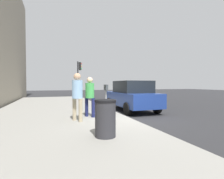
{
  "coord_description": "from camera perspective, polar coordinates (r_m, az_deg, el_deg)",
  "views": [
    {
      "loc": [
        -7.02,
        3.14,
        1.58
      ],
      "look_at": [
        0.82,
        0.47,
        1.33
      ],
      "focal_mm": 28.48,
      "sensor_mm": 36.0,
      "label": 1
    }
  ],
  "objects": [
    {
      "name": "ground_plane",
      "position": [
        7.85,
        5.27,
        -9.89
      ],
      "size": [
        80.0,
        80.0,
        0.0
      ],
      "primitive_type": "plane",
      "color": "#2B2B2D",
      "rests_on": "ground"
    },
    {
      "name": "sidewalk_slab",
      "position": [
        7.18,
        -17.57,
        -10.45
      ],
      "size": [
        28.0,
        6.0,
        0.15
      ],
      "primitive_type": "cube",
      "color": "gray",
      "rests_on": "ground_plane"
    },
    {
      "name": "parking_meter",
      "position": [
        8.32,
        -1.96,
        -1.12
      ],
      "size": [
        0.36,
        0.12,
        1.41
      ],
      "color": "gray",
      "rests_on": "sidewalk_slab"
    },
    {
      "name": "pedestrian_at_meter",
      "position": [
        7.8,
        -7.14,
        -1.29
      ],
      "size": [
        0.45,
        0.38,
        1.74
      ],
      "rotation": [
        0.0,
        0.0,
        -0.92
      ],
      "color": "#191E4C",
      "rests_on": "sidewalk_slab"
    },
    {
      "name": "pedestrian_bystander",
      "position": [
        6.98,
        -11.06,
        -0.94
      ],
      "size": [
        0.51,
        0.4,
        1.85
      ],
      "rotation": [
        0.0,
        0.0,
        -1.1
      ],
      "color": "tan",
      "rests_on": "sidewalk_slab"
    },
    {
      "name": "parked_sedan_near",
      "position": [
        10.62,
        6.25,
        -1.97
      ],
      "size": [
        4.41,
        1.99,
        1.77
      ],
      "color": "navy",
      "rests_on": "ground_plane"
    },
    {
      "name": "traffic_signal",
      "position": [
        17.38,
        -10.57,
        4.99
      ],
      "size": [
        0.24,
        0.44,
        3.6
      ],
      "color": "black",
      "rests_on": "sidewalk_slab"
    },
    {
      "name": "trash_bin",
      "position": [
        4.88,
        -2.14,
        -9.17
      ],
      "size": [
        0.59,
        0.59,
        1.01
      ],
      "color": "#2D2D33",
      "rests_on": "sidewalk_slab"
    }
  ]
}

